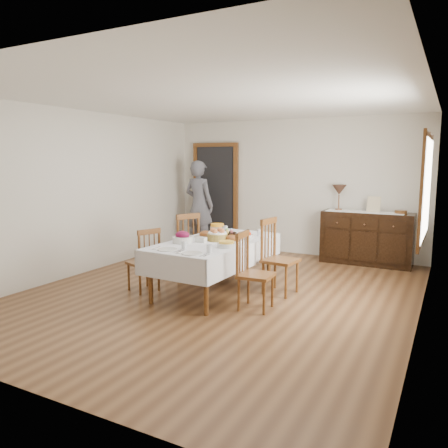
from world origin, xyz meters
The scene contains 26 objects.
ground centered at (0.00, 0.00, 0.00)m, with size 6.00×6.00×0.00m, color brown.
room_shell centered at (-0.15, 0.42, 1.64)m, with size 5.02×6.02×2.65m.
dining_table centered at (-0.11, 0.05, 0.63)m, with size 1.16×2.13×0.72m.
chair_left_near centered at (-0.97, -0.42, 0.45)m, with size 0.48×0.48×0.89m.
chair_left_far centered at (-0.87, 0.42, 0.52)m, with size 0.57×0.57×1.02m.
chair_right_near centered at (0.64, -0.38, 0.48)m, with size 0.42×0.42×0.95m.
chair_right_far centered at (0.68, 0.38, 0.52)m, with size 0.47×0.47×1.03m.
sideboard centered at (1.46, 2.72, 0.46)m, with size 1.54×0.56×0.92m.
person centered at (-1.83, 2.48, 0.97)m, with size 0.60×0.39×1.94m, color #5B5B66.
bread_basket centered at (-0.09, 0.07, 0.79)m, with size 0.29×0.29×0.18m.
egg_basket centered at (-0.15, 0.48, 0.75)m, with size 0.28×0.28×0.10m.
ham_platter_a centered at (-0.37, 0.23, 0.75)m, with size 0.33×0.33×0.11m.
ham_platter_b centered at (0.12, 0.11, 0.75)m, with size 0.29×0.29×0.11m.
beet_bowl centered at (-0.42, -0.29, 0.78)m, with size 0.27×0.27×0.16m.
carrot_bowl centered at (0.17, 0.40, 0.75)m, with size 0.24×0.24×0.08m.
pineapple_bowl centered at (-0.43, 0.70, 0.78)m, with size 0.22×0.22×0.13m.
casserole_dish centered at (0.24, -0.29, 0.75)m, with size 0.24×0.24×0.08m.
butter_dish centered at (-0.22, -0.15, 0.75)m, with size 0.14×0.10×0.07m.
setting_left centered at (-0.28, -0.73, 0.74)m, with size 0.42×0.31×0.10m.
setting_right centered at (0.11, -0.78, 0.74)m, with size 0.42×0.31×0.10m.
glass_far_a centered at (-0.29, 0.70, 0.77)m, with size 0.07×0.07×0.11m.
glass_far_b centered at (0.27, 0.69, 0.77)m, with size 0.06×0.06×0.10m.
runner centered at (1.42, 2.69, 0.93)m, with size 1.30×0.35×0.01m.
table_lamp centered at (0.94, 2.76, 1.28)m, with size 0.26×0.26×0.46m.
picture_frame centered at (1.56, 2.67, 1.06)m, with size 0.22×0.08×0.28m.
deco_bowl centered at (2.00, 2.70, 0.95)m, with size 0.20×0.20×0.06m.
Camera 1 is at (2.76, -5.13, 1.82)m, focal length 35.00 mm.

